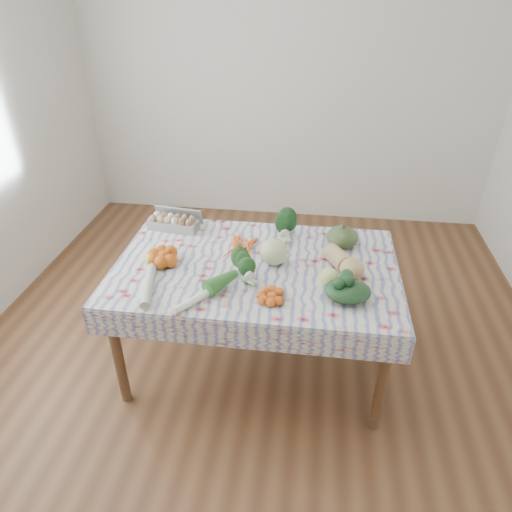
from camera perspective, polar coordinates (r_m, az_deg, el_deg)
ground at (r=3.16m, az=0.00°, el=-12.74°), size 4.50×4.50×0.00m
wall_back at (r=4.57m, az=4.07°, el=21.34°), size 4.00×0.04×2.80m
dining_table at (r=2.73m, az=0.00°, el=-2.53°), size 1.60×1.00×0.75m
tablecloth at (r=2.69m, az=0.00°, el=-1.16°), size 1.66×1.06×0.01m
egg_carton at (r=3.09m, az=-10.32°, el=4.05°), size 0.34×0.17×0.09m
carrot_bunch at (r=2.81m, az=-1.80°, el=1.03°), size 0.23×0.22×0.04m
kale_bunch at (r=2.95m, az=3.44°, el=3.74°), size 0.21×0.19×0.15m
kabocha_squash at (r=2.89m, az=10.72°, el=2.35°), size 0.25×0.25×0.13m
cabbage at (r=2.66m, az=2.26°, el=0.53°), size 0.21×0.21×0.16m
butternut_squash at (r=2.64m, az=10.97°, el=-0.60°), size 0.27×0.33×0.14m
orange_cluster at (r=2.74m, az=-11.46°, el=-0.04°), size 0.32×0.32×0.09m
broccoli at (r=2.53m, az=-1.54°, el=-1.81°), size 0.21×0.21×0.11m
mandarin_cluster at (r=2.39m, az=1.96°, el=-4.95°), size 0.19×0.19×0.06m
grapefruit at (r=2.51m, az=9.12°, el=-2.64°), size 0.13×0.13×0.10m
spinach_bag at (r=2.42m, az=11.37°, el=-4.29°), size 0.25×0.20×0.11m
daikon at (r=2.52m, az=-13.30°, el=-3.71°), size 0.13×0.37×0.05m
leek at (r=2.42m, az=-6.29°, el=-4.70°), size 0.29×0.36×0.05m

